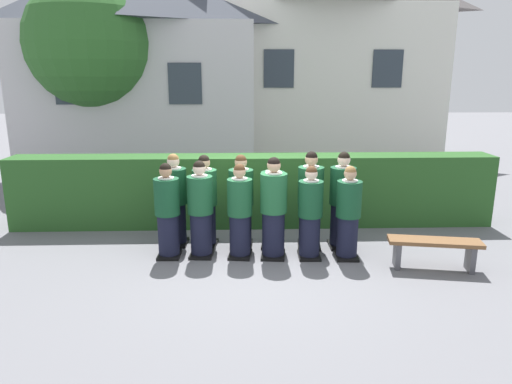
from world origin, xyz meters
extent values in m
plane|color=slate|center=(0.00, 0.00, 0.00)|extent=(60.00, 60.00, 0.00)
cylinder|color=black|center=(-1.46, 0.07, 0.37)|extent=(0.35, 0.35, 0.73)
cube|color=black|center=(-1.46, 0.07, 0.03)|extent=(0.38, 0.47, 0.05)
cylinder|color=#144728|center=(-1.46, 0.07, 1.03)|extent=(0.41, 0.41, 0.60)
cylinder|color=white|center=(-1.46, 0.07, 1.34)|extent=(0.26, 0.26, 0.03)
cube|color=#236038|center=(-1.45, 0.27, 1.15)|extent=(0.04, 0.01, 0.27)
sphere|color=tan|center=(-1.46, 0.07, 1.46)|extent=(0.21, 0.21, 0.21)
sphere|color=black|center=(-1.46, 0.07, 1.49)|extent=(0.19, 0.19, 0.19)
cube|color=white|center=(-1.45, 0.34, 0.94)|extent=(0.15, 0.01, 0.20)
cylinder|color=black|center=(-0.92, 0.09, 0.37)|extent=(0.36, 0.36, 0.75)
cube|color=black|center=(-0.92, 0.09, 0.03)|extent=(0.41, 0.49, 0.05)
cylinder|color=#19512D|center=(-0.92, 0.09, 1.05)|extent=(0.42, 0.42, 0.62)
cylinder|color=white|center=(-0.92, 0.09, 1.37)|extent=(0.26, 0.26, 0.03)
cube|color=navy|center=(-0.90, 0.29, 1.18)|extent=(0.04, 0.02, 0.27)
sphere|color=beige|center=(-0.92, 0.09, 1.49)|extent=(0.21, 0.21, 0.21)
sphere|color=black|center=(-0.92, 0.09, 1.52)|extent=(0.19, 0.19, 0.19)
cube|color=white|center=(-0.90, 0.36, 0.96)|extent=(0.15, 0.02, 0.20)
cylinder|color=black|center=(-0.27, 0.03, 0.36)|extent=(0.35, 0.35, 0.72)
cube|color=black|center=(-0.27, 0.03, 0.03)|extent=(0.42, 0.49, 0.05)
cylinder|color=#19512D|center=(-0.27, 0.03, 1.02)|extent=(0.41, 0.41, 0.60)
cylinder|color=white|center=(-0.27, 0.03, 1.33)|extent=(0.25, 0.25, 0.03)
cube|color=navy|center=(-0.25, 0.23, 1.14)|extent=(0.04, 0.02, 0.26)
sphere|color=tan|center=(-0.27, 0.03, 1.44)|extent=(0.20, 0.20, 0.20)
sphere|color=#472D19|center=(-0.27, 0.03, 1.48)|extent=(0.19, 0.19, 0.19)
cube|color=white|center=(-0.24, 0.30, 0.93)|extent=(0.15, 0.03, 0.20)
cylinder|color=black|center=(0.28, 0.01, 0.39)|extent=(0.37, 0.37, 0.78)
cube|color=black|center=(0.28, 0.01, 0.03)|extent=(0.44, 0.52, 0.05)
cylinder|color=#1E5B33|center=(0.28, 0.01, 1.10)|extent=(0.44, 0.44, 0.64)
cylinder|color=white|center=(0.28, 0.01, 1.42)|extent=(0.27, 0.27, 0.03)
cube|color=navy|center=(0.30, 0.21, 1.22)|extent=(0.04, 0.02, 0.28)
sphere|color=tan|center=(0.28, 0.01, 1.55)|extent=(0.22, 0.22, 0.22)
sphere|color=black|center=(0.28, 0.01, 1.58)|extent=(0.20, 0.20, 0.20)
cylinder|color=black|center=(0.88, -0.04, 0.36)|extent=(0.34, 0.34, 0.71)
cube|color=black|center=(0.88, -0.04, 0.03)|extent=(0.37, 0.45, 0.05)
cylinder|color=#144728|center=(0.88, -0.04, 1.00)|extent=(0.40, 0.40, 0.59)
cylinder|color=white|center=(0.88, -0.04, 1.30)|extent=(0.25, 0.25, 0.03)
cube|color=navy|center=(0.88, 0.15, 1.12)|extent=(0.04, 0.01, 0.26)
sphere|color=beige|center=(0.88, -0.04, 1.42)|extent=(0.20, 0.20, 0.20)
sphere|color=#472D19|center=(0.88, -0.04, 1.45)|extent=(0.18, 0.18, 0.18)
cube|color=white|center=(0.88, 0.22, 0.92)|extent=(0.15, 0.01, 0.20)
cylinder|color=black|center=(1.49, -0.09, 0.36)|extent=(0.34, 0.34, 0.71)
cube|color=black|center=(1.49, -0.09, 0.03)|extent=(0.38, 0.46, 0.05)
cylinder|color=#144728|center=(1.49, -0.09, 1.01)|extent=(0.40, 0.40, 0.59)
cylinder|color=white|center=(1.49, -0.09, 1.31)|extent=(0.25, 0.25, 0.03)
cube|color=navy|center=(1.50, 0.11, 1.13)|extent=(0.04, 0.01, 0.26)
sphere|color=tan|center=(1.49, -0.09, 1.42)|extent=(0.20, 0.20, 0.20)
sphere|color=olive|center=(1.49, -0.09, 1.46)|extent=(0.19, 0.19, 0.19)
cube|color=white|center=(1.51, 0.18, 0.92)|extent=(0.15, 0.02, 0.20)
cylinder|color=black|center=(-1.41, 0.65, 0.38)|extent=(0.36, 0.36, 0.76)
cube|color=black|center=(-1.41, 0.65, 0.03)|extent=(0.40, 0.49, 0.05)
cylinder|color=#144728|center=(-1.41, 0.65, 1.07)|extent=(0.43, 0.43, 0.62)
cylinder|color=white|center=(-1.41, 0.65, 1.39)|extent=(0.27, 0.27, 0.03)
cube|color=#236038|center=(-1.40, 0.85, 1.19)|extent=(0.04, 0.01, 0.27)
sphere|color=beige|center=(-1.41, 0.65, 1.51)|extent=(0.21, 0.21, 0.21)
sphere|color=olive|center=(-1.41, 0.65, 1.55)|extent=(0.20, 0.20, 0.20)
cylinder|color=black|center=(-0.88, 0.58, 0.38)|extent=(0.36, 0.36, 0.75)
cube|color=black|center=(-0.88, 0.58, 0.03)|extent=(0.43, 0.51, 0.05)
cylinder|color=#1E5B33|center=(-0.88, 0.58, 1.06)|extent=(0.42, 0.42, 0.62)
cylinder|color=white|center=(-0.88, 0.58, 1.38)|extent=(0.26, 0.26, 0.03)
cube|color=gold|center=(-0.86, 0.78, 1.18)|extent=(0.04, 0.02, 0.27)
sphere|color=tan|center=(-0.88, 0.58, 1.50)|extent=(0.21, 0.21, 0.21)
sphere|color=black|center=(-0.88, 0.58, 1.53)|extent=(0.20, 0.20, 0.20)
cube|color=white|center=(-0.85, 0.85, 0.97)|extent=(0.15, 0.03, 0.20)
cylinder|color=black|center=(-0.25, 0.53, 0.38)|extent=(0.36, 0.36, 0.75)
cube|color=black|center=(-0.25, 0.53, 0.03)|extent=(0.42, 0.50, 0.05)
cylinder|color=#19512D|center=(-0.25, 0.53, 1.07)|extent=(0.43, 0.43, 0.62)
cylinder|color=white|center=(-0.25, 0.53, 1.38)|extent=(0.26, 0.26, 0.03)
cube|color=navy|center=(-0.23, 0.73, 1.19)|extent=(0.04, 0.01, 0.27)
sphere|color=tan|center=(-0.25, 0.53, 1.50)|extent=(0.21, 0.21, 0.21)
sphere|color=#472D19|center=(-0.25, 0.53, 1.54)|extent=(0.20, 0.20, 0.20)
cube|color=white|center=(-0.23, 0.80, 0.97)|extent=(0.15, 0.02, 0.20)
cylinder|color=black|center=(0.30, 0.49, 0.37)|extent=(0.35, 0.35, 0.73)
cube|color=black|center=(0.30, 0.49, 0.03)|extent=(0.43, 0.50, 0.05)
cylinder|color=#19512D|center=(0.30, 0.49, 1.04)|extent=(0.42, 0.42, 0.61)
cylinder|color=white|center=(0.30, 0.49, 1.35)|extent=(0.26, 0.26, 0.03)
cube|color=gold|center=(0.32, 0.68, 1.16)|extent=(0.04, 0.02, 0.27)
sphere|color=beige|center=(0.30, 0.49, 1.47)|extent=(0.21, 0.21, 0.21)
sphere|color=black|center=(0.30, 0.49, 1.50)|extent=(0.19, 0.19, 0.19)
cylinder|color=black|center=(0.95, 0.45, 0.39)|extent=(0.37, 0.37, 0.78)
cube|color=black|center=(0.95, 0.45, 0.03)|extent=(0.44, 0.53, 0.05)
cylinder|color=#19512D|center=(0.95, 0.45, 1.11)|extent=(0.44, 0.44, 0.65)
cylinder|color=white|center=(0.95, 0.45, 1.44)|extent=(0.27, 0.27, 0.03)
cube|color=gold|center=(0.97, 0.66, 1.24)|extent=(0.04, 0.02, 0.28)
sphere|color=tan|center=(0.95, 0.45, 1.56)|extent=(0.22, 0.22, 0.22)
sphere|color=black|center=(0.95, 0.45, 1.60)|extent=(0.20, 0.20, 0.20)
cube|color=white|center=(0.98, 0.73, 1.01)|extent=(0.15, 0.02, 0.20)
cylinder|color=black|center=(1.50, 0.44, 0.39)|extent=(0.37, 0.37, 0.78)
cube|color=black|center=(1.50, 0.44, 0.03)|extent=(0.40, 0.49, 0.05)
cylinder|color=#144728|center=(1.50, 0.44, 1.10)|extent=(0.44, 0.44, 0.64)
cylinder|color=white|center=(1.50, 0.44, 1.43)|extent=(0.27, 0.27, 0.03)
cube|color=#236038|center=(1.50, 0.65, 1.23)|extent=(0.04, 0.01, 0.28)
sphere|color=beige|center=(1.50, 0.44, 1.55)|extent=(0.22, 0.22, 0.22)
sphere|color=black|center=(1.50, 0.44, 1.59)|extent=(0.20, 0.20, 0.20)
cube|color=white|center=(1.50, 0.72, 1.01)|extent=(0.15, 0.01, 0.20)
cube|color=#285623|center=(0.00, 1.75, 0.71)|extent=(9.49, 0.70, 1.41)
cube|color=silver|center=(-3.26, 7.41, 2.19)|extent=(6.78, 3.36, 4.38)
cube|color=#2D3842|center=(-4.79, 5.71, 2.72)|extent=(0.90, 0.04, 1.10)
cube|color=#2D3842|center=(-1.74, 5.71, 2.72)|extent=(0.90, 0.04, 1.10)
cube|color=silver|center=(2.53, 9.03, 2.52)|extent=(7.23, 4.14, 5.04)
cube|color=#2D3842|center=(0.91, 6.94, 3.13)|extent=(0.90, 0.04, 1.10)
cube|color=#2D3842|center=(4.16, 6.94, 3.13)|extent=(0.90, 0.04, 1.10)
cylinder|color=brown|center=(-4.33, 6.13, 1.08)|extent=(0.24, 0.24, 2.16)
sphere|color=#2D6028|center=(-4.33, 6.13, 3.77)|extent=(3.45, 3.45, 3.45)
cube|color=brown|center=(2.74, -0.59, 0.45)|extent=(1.44, 0.60, 0.06)
cube|color=#4C4C51|center=(2.20, -0.49, 0.21)|extent=(0.14, 0.33, 0.42)
cube|color=#4C4C51|center=(3.28, -0.69, 0.21)|extent=(0.14, 0.33, 0.42)
camera|label=1|loc=(-0.26, -7.28, 2.96)|focal=32.68mm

